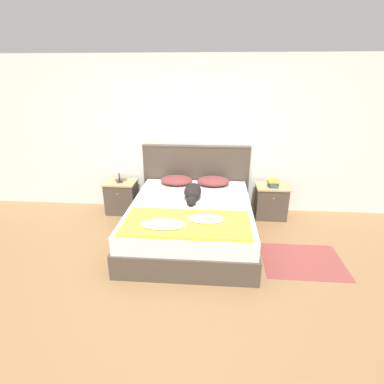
{
  "coord_description": "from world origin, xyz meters",
  "views": [
    {
      "loc": [
        0.45,
        -2.83,
        2.25
      ],
      "look_at": [
        0.13,
        1.2,
        0.65
      ],
      "focal_mm": 28.0,
      "sensor_mm": 36.0,
      "label": 1
    }
  ],
  "objects_px": {
    "pillow_left": "(177,180)",
    "dog": "(193,193)",
    "bed": "(191,222)",
    "pillow_right": "(213,181)",
    "nightstand_right": "(271,201)",
    "table_lamp": "(118,167)",
    "nightstand_left": "(122,197)",
    "book_stack": "(273,183)"
  },
  "relations": [
    {
      "from": "nightstand_left",
      "to": "pillow_right",
      "type": "xyz_separation_m",
      "value": [
        1.57,
        -0.02,
        0.34
      ]
    },
    {
      "from": "bed",
      "to": "nightstand_right",
      "type": "relative_size",
      "value": 3.74
    },
    {
      "from": "bed",
      "to": "book_stack",
      "type": "relative_size",
      "value": 8.6
    },
    {
      "from": "table_lamp",
      "to": "nightstand_left",
      "type": "bearing_deg",
      "value": 90.0
    },
    {
      "from": "bed",
      "to": "dog",
      "type": "xyz_separation_m",
      "value": [
        0.01,
        0.18,
        0.38
      ]
    },
    {
      "from": "bed",
      "to": "nightstand_left",
      "type": "height_order",
      "value": "nightstand_left"
    },
    {
      "from": "book_stack",
      "to": "nightstand_right",
      "type": "bearing_deg",
      "value": 105.19
    },
    {
      "from": "nightstand_right",
      "to": "pillow_left",
      "type": "bearing_deg",
      "value": -179.17
    },
    {
      "from": "book_stack",
      "to": "table_lamp",
      "type": "xyz_separation_m",
      "value": [
        -2.53,
        -0.0,
        0.2
      ]
    },
    {
      "from": "bed",
      "to": "pillow_right",
      "type": "bearing_deg",
      "value": 69.16
    },
    {
      "from": "nightstand_right",
      "to": "nightstand_left",
      "type": "bearing_deg",
      "value": 180.0
    },
    {
      "from": "bed",
      "to": "table_lamp",
      "type": "xyz_separation_m",
      "value": [
        -1.26,
        0.79,
        0.54
      ]
    },
    {
      "from": "bed",
      "to": "nightstand_right",
      "type": "xyz_separation_m",
      "value": [
        1.26,
        0.82,
        0.01
      ]
    },
    {
      "from": "pillow_right",
      "to": "table_lamp",
      "type": "height_order",
      "value": "table_lamp"
    },
    {
      "from": "nightstand_right",
      "to": "table_lamp",
      "type": "xyz_separation_m",
      "value": [
        -2.53,
        -0.03,
        0.53
      ]
    },
    {
      "from": "bed",
      "to": "dog",
      "type": "bearing_deg",
      "value": 86.01
    },
    {
      "from": "dog",
      "to": "table_lamp",
      "type": "height_order",
      "value": "table_lamp"
    },
    {
      "from": "book_stack",
      "to": "nightstand_left",
      "type": "bearing_deg",
      "value": 179.47
    },
    {
      "from": "pillow_right",
      "to": "dog",
      "type": "relative_size",
      "value": 0.86
    },
    {
      "from": "nightstand_left",
      "to": "nightstand_right",
      "type": "xyz_separation_m",
      "value": [
        2.53,
        0.0,
        0.0
      ]
    },
    {
      "from": "pillow_left",
      "to": "book_stack",
      "type": "bearing_deg",
      "value": -0.03
    },
    {
      "from": "pillow_left",
      "to": "pillow_right",
      "type": "xyz_separation_m",
      "value": [
        0.61,
        0.0,
        0.0
      ]
    },
    {
      "from": "nightstand_right",
      "to": "table_lamp",
      "type": "height_order",
      "value": "table_lamp"
    },
    {
      "from": "book_stack",
      "to": "table_lamp",
      "type": "bearing_deg",
      "value": -179.95
    },
    {
      "from": "nightstand_right",
      "to": "dog",
      "type": "height_order",
      "value": "dog"
    },
    {
      "from": "dog",
      "to": "book_stack",
      "type": "bearing_deg",
      "value": 26.17
    },
    {
      "from": "nightstand_left",
      "to": "pillow_right",
      "type": "height_order",
      "value": "pillow_right"
    },
    {
      "from": "table_lamp",
      "to": "pillow_left",
      "type": "bearing_deg",
      "value": 0.18
    },
    {
      "from": "dog",
      "to": "table_lamp",
      "type": "xyz_separation_m",
      "value": [
        -1.28,
        0.62,
        0.16
      ]
    },
    {
      "from": "bed",
      "to": "book_stack",
      "type": "height_order",
      "value": "book_stack"
    },
    {
      "from": "book_stack",
      "to": "dog",
      "type": "bearing_deg",
      "value": -153.83
    },
    {
      "from": "bed",
      "to": "nightstand_right",
      "type": "distance_m",
      "value": 1.51
    },
    {
      "from": "pillow_left",
      "to": "dog",
      "type": "distance_m",
      "value": 0.7
    },
    {
      "from": "bed",
      "to": "table_lamp",
      "type": "height_order",
      "value": "table_lamp"
    },
    {
      "from": "dog",
      "to": "book_stack",
      "type": "xyz_separation_m",
      "value": [
        1.26,
        0.62,
        -0.04
      ]
    },
    {
      "from": "pillow_right",
      "to": "table_lamp",
      "type": "distance_m",
      "value": 1.58
    },
    {
      "from": "pillow_right",
      "to": "table_lamp",
      "type": "bearing_deg",
      "value": -179.89
    },
    {
      "from": "nightstand_right",
      "to": "dog",
      "type": "relative_size",
      "value": 0.9
    },
    {
      "from": "pillow_left",
      "to": "pillow_right",
      "type": "relative_size",
      "value": 1.0
    },
    {
      "from": "book_stack",
      "to": "bed",
      "type": "bearing_deg",
      "value": -147.94
    },
    {
      "from": "dog",
      "to": "table_lamp",
      "type": "distance_m",
      "value": 1.43
    },
    {
      "from": "book_stack",
      "to": "pillow_left",
      "type": "bearing_deg",
      "value": 179.97
    }
  ]
}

